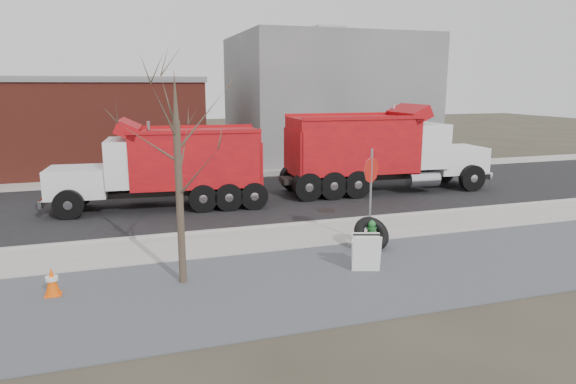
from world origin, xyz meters
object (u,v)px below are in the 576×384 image
object	(u,v)px
fire_hydrant	(371,235)
truck_tire	(372,234)
sandwich_board	(366,252)
dump_truck_red_b	(168,164)
stop_sign	(371,181)
dump_truck_red_a	(379,149)

from	to	relation	value
fire_hydrant	truck_tire	world-z (taller)	truck_tire
sandwich_board	dump_truck_red_b	bearing A→B (deg)	133.53
dump_truck_red_b	stop_sign	bearing A→B (deg)	133.36
truck_tire	dump_truck_red_b	bearing A→B (deg)	125.59
fire_hydrant	dump_truck_red_a	world-z (taller)	dump_truck_red_a
sandwich_board	dump_truck_red_b	xyz separation A→B (m)	(-4.19, 8.91, 1.25)
fire_hydrant	sandwich_board	distance (m)	2.08
truck_tire	stop_sign	distance (m)	1.58
stop_sign	dump_truck_red_b	size ratio (longest dim) A/B	0.35
truck_tire	fire_hydrant	bearing A→B (deg)	65.05
truck_tire	sandwich_board	distance (m)	1.93
dump_truck_red_a	sandwich_board	bearing A→B (deg)	-116.72
truck_tire	stop_sign	size ratio (longest dim) A/B	0.41
truck_tire	dump_truck_red_b	distance (m)	9.02
stop_sign	fire_hydrant	bearing A→B (deg)	-115.23
dump_truck_red_b	sandwich_board	bearing A→B (deg)	120.57
stop_sign	truck_tire	bearing A→B (deg)	-118.27
truck_tire	dump_truck_red_a	distance (m)	8.86
stop_sign	sandwich_board	size ratio (longest dim) A/B	2.93
fire_hydrant	truck_tire	bearing A→B (deg)	-111.72
fire_hydrant	sandwich_board	world-z (taller)	sandwich_board
fire_hydrant	truck_tire	xyz separation A→B (m)	(-0.06, -0.13, 0.09)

